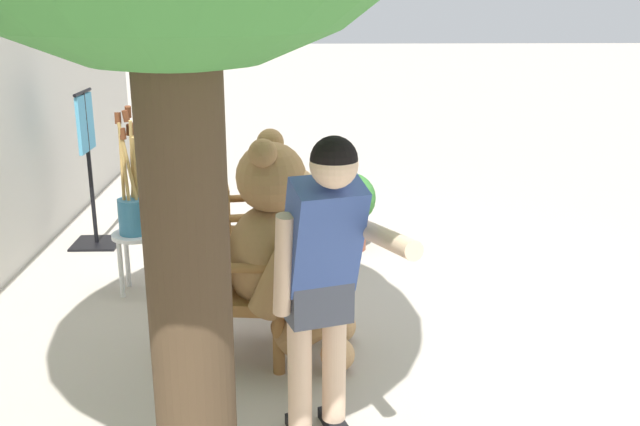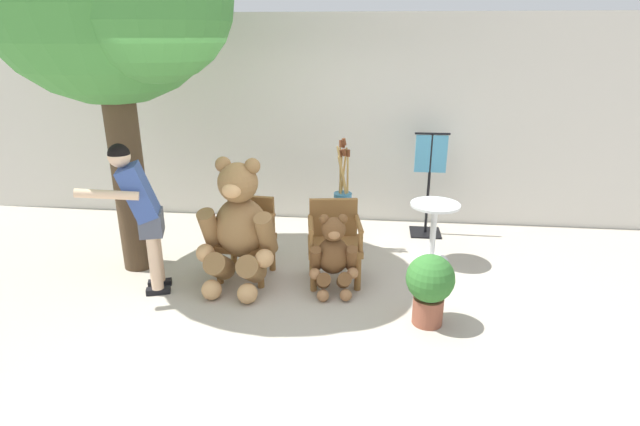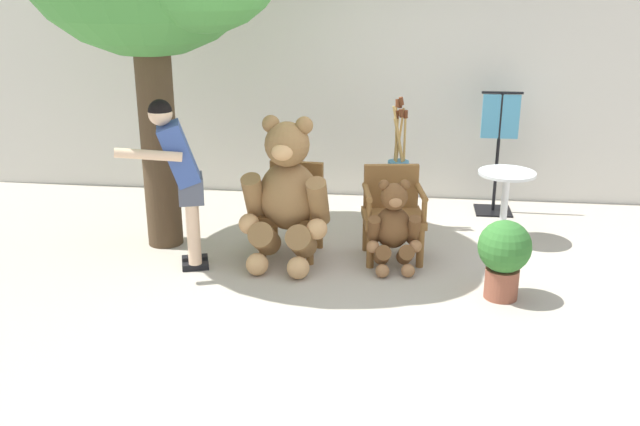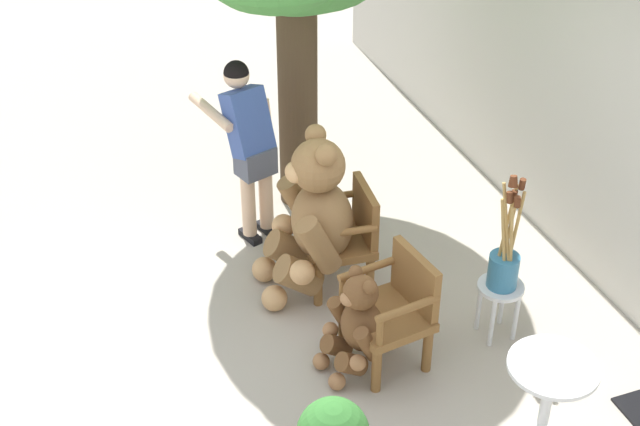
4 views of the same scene
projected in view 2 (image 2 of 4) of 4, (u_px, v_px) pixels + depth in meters
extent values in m
plane|color=#B2A899|center=(284.00, 295.00, 5.13)|extent=(60.00, 60.00, 0.00)
cube|color=beige|center=(312.00, 121.00, 6.91)|extent=(10.00, 0.16, 2.80)
cube|color=brown|center=(245.00, 242.00, 5.39)|extent=(0.61, 0.57, 0.07)
cylinder|color=brown|center=(219.00, 267.00, 5.31)|extent=(0.07, 0.07, 0.37)
cylinder|color=brown|center=(261.00, 271.00, 5.23)|extent=(0.07, 0.07, 0.37)
cylinder|color=brown|center=(234.00, 252.00, 5.70)|extent=(0.07, 0.07, 0.37)
cylinder|color=brown|center=(272.00, 255.00, 5.61)|extent=(0.07, 0.07, 0.37)
cube|color=brown|center=(251.00, 214.00, 5.52)|extent=(0.52, 0.11, 0.42)
cylinder|color=brown|center=(222.00, 219.00, 5.35)|extent=(0.10, 0.48, 0.06)
cylinder|color=brown|center=(215.00, 236.00, 5.20)|extent=(0.05, 0.05, 0.22)
cylinder|color=brown|center=(267.00, 222.00, 5.26)|extent=(0.10, 0.48, 0.06)
cylinder|color=brown|center=(261.00, 239.00, 5.10)|extent=(0.05, 0.05, 0.22)
cube|color=brown|center=(334.00, 246.00, 5.29)|extent=(0.63, 0.60, 0.07)
cylinder|color=brown|center=(313.00, 274.00, 5.16)|extent=(0.07, 0.07, 0.37)
cylinder|color=brown|center=(358.00, 274.00, 5.18)|extent=(0.07, 0.07, 0.37)
cylinder|color=brown|center=(312.00, 257.00, 5.55)|extent=(0.07, 0.07, 0.37)
cylinder|color=brown|center=(354.00, 257.00, 5.57)|extent=(0.07, 0.07, 0.37)
cube|color=brown|center=(333.00, 217.00, 5.43)|extent=(0.52, 0.14, 0.42)
cylinder|color=brown|center=(311.00, 224.00, 5.20)|extent=(0.13, 0.48, 0.06)
cylinder|color=brown|center=(311.00, 242.00, 5.04)|extent=(0.05, 0.05, 0.22)
cylinder|color=brown|center=(359.00, 224.00, 5.21)|extent=(0.13, 0.48, 0.06)
cylinder|color=brown|center=(361.00, 241.00, 5.05)|extent=(0.05, 0.05, 0.22)
ellipsoid|color=olive|center=(242.00, 228.00, 5.20)|extent=(0.60, 0.52, 0.65)
sphere|color=olive|center=(238.00, 183.00, 5.01)|extent=(0.41, 0.41, 0.41)
ellipsoid|color=tan|center=(232.00, 191.00, 4.86)|extent=(0.21, 0.17, 0.15)
sphere|color=black|center=(232.00, 190.00, 4.85)|extent=(0.06, 0.06, 0.06)
sphere|color=olive|center=(223.00, 165.00, 5.00)|extent=(0.16, 0.16, 0.16)
sphere|color=olive|center=(252.00, 166.00, 4.94)|extent=(0.16, 0.16, 0.16)
cylinder|color=olive|center=(210.00, 229.00, 5.16)|extent=(0.22, 0.37, 0.49)
sphere|color=tan|center=(205.00, 253.00, 5.12)|extent=(0.19, 0.19, 0.19)
cylinder|color=olive|center=(266.00, 234.00, 5.05)|extent=(0.22, 0.37, 0.49)
sphere|color=tan|center=(264.00, 258.00, 5.00)|extent=(0.19, 0.19, 0.19)
cylinder|color=olive|center=(220.00, 266.00, 5.14)|extent=(0.27, 0.42, 0.38)
sphere|color=tan|center=(212.00, 290.00, 5.02)|extent=(0.20, 0.20, 0.20)
cylinder|color=olive|center=(251.00, 269.00, 5.07)|extent=(0.27, 0.42, 0.38)
sphere|color=tan|center=(247.00, 294.00, 4.95)|extent=(0.20, 0.20, 0.20)
ellipsoid|color=brown|center=(333.00, 256.00, 5.13)|extent=(0.38, 0.33, 0.39)
sphere|color=brown|center=(333.00, 229.00, 5.01)|extent=(0.25, 0.25, 0.25)
ellipsoid|color=#A47148|center=(334.00, 235.00, 4.92)|extent=(0.13, 0.11, 0.09)
sphere|color=black|center=(334.00, 234.00, 4.92)|extent=(0.04, 0.04, 0.04)
sphere|color=brown|center=(324.00, 219.00, 4.99)|extent=(0.10, 0.10, 0.10)
sphere|color=brown|center=(343.00, 219.00, 4.99)|extent=(0.10, 0.10, 0.10)
cylinder|color=brown|center=(316.00, 259.00, 5.06)|extent=(0.14, 0.23, 0.30)
sphere|color=#A47148|center=(315.00, 274.00, 5.03)|extent=(0.12, 0.12, 0.12)
cylinder|color=brown|center=(351.00, 258.00, 5.08)|extent=(0.14, 0.23, 0.30)
sphere|color=#A47148|center=(353.00, 273.00, 5.05)|extent=(0.12, 0.12, 0.12)
cylinder|color=brown|center=(323.00, 281.00, 5.06)|extent=(0.18, 0.26, 0.23)
sphere|color=#A47148|center=(323.00, 296.00, 4.99)|extent=(0.12, 0.12, 0.12)
cylinder|color=brown|center=(344.00, 280.00, 5.07)|extent=(0.18, 0.26, 0.23)
sphere|color=#A47148|center=(346.00, 295.00, 5.00)|extent=(0.12, 0.12, 0.12)
cube|color=black|center=(160.00, 283.00, 5.32)|extent=(0.26, 0.16, 0.06)
cylinder|color=beige|center=(155.00, 245.00, 5.17)|extent=(0.12, 0.12, 0.82)
cube|color=black|center=(158.00, 291.00, 5.15)|extent=(0.26, 0.16, 0.06)
cylinder|color=beige|center=(154.00, 252.00, 5.00)|extent=(0.12, 0.12, 0.82)
cube|color=#4C5160|center=(151.00, 223.00, 4.99)|extent=(0.30, 0.35, 0.24)
cube|color=#385199|center=(139.00, 192.00, 4.86)|extent=(0.44, 0.42, 0.58)
sphere|color=beige|center=(119.00, 156.00, 4.71)|extent=(0.21, 0.21, 0.21)
sphere|color=black|center=(119.00, 154.00, 4.71)|extent=(0.21, 0.21, 0.21)
cylinder|color=beige|center=(107.00, 195.00, 4.62)|extent=(0.56, 0.26, 0.15)
cylinder|color=beige|center=(142.00, 198.00, 5.08)|extent=(0.18, 0.13, 0.51)
cylinder|color=silver|center=(342.00, 214.00, 6.11)|extent=(0.34, 0.34, 0.03)
cylinder|color=silver|center=(351.00, 229.00, 6.27)|extent=(0.04, 0.04, 0.43)
cylinder|color=silver|center=(335.00, 229.00, 6.29)|extent=(0.04, 0.04, 0.43)
cylinder|color=silver|center=(350.00, 235.00, 6.09)|extent=(0.04, 0.04, 0.43)
cylinder|color=silver|center=(334.00, 235.00, 6.11)|extent=(0.04, 0.04, 0.43)
cylinder|color=teal|center=(343.00, 203.00, 6.06)|extent=(0.22, 0.22, 0.26)
cylinder|color=tan|center=(348.00, 182.00, 5.96)|extent=(0.03, 0.09, 0.64)
cylinder|color=#592D19|center=(348.00, 153.00, 5.84)|extent=(0.04, 0.05, 0.08)
cylinder|color=tan|center=(343.00, 177.00, 5.93)|extent=(0.18, 0.08, 0.76)
cylinder|color=#592D19|center=(344.00, 142.00, 5.79)|extent=(0.06, 0.05, 0.09)
cylinder|color=tan|center=(343.00, 177.00, 6.01)|extent=(0.10, 0.03, 0.73)
cylinder|color=#592D19|center=(344.00, 144.00, 5.87)|extent=(0.05, 0.04, 0.08)
cylinder|color=tan|center=(343.00, 183.00, 5.94)|extent=(0.15, 0.05, 0.64)
cylinder|color=#592D19|center=(344.00, 152.00, 5.81)|extent=(0.06, 0.05, 0.09)
cylinder|color=tan|center=(340.00, 178.00, 5.95)|extent=(0.05, 0.13, 0.74)
cylinder|color=#592D19|center=(341.00, 144.00, 5.81)|extent=(0.05, 0.05, 0.09)
cylinder|color=tan|center=(340.00, 182.00, 6.00)|extent=(0.05, 0.06, 0.63)
cylinder|color=#592D19|center=(341.00, 153.00, 5.88)|extent=(0.05, 0.05, 0.08)
cylinder|color=silver|center=(435.00, 205.00, 5.65)|extent=(0.56, 0.56, 0.03)
cylinder|color=silver|center=(433.00, 234.00, 5.77)|extent=(0.07, 0.07, 0.69)
cylinder|color=silver|center=(431.00, 260.00, 5.88)|extent=(0.40, 0.40, 0.03)
cylinder|color=#473523|center=(127.00, 165.00, 5.38)|extent=(0.34, 0.34, 2.39)
cylinder|color=brown|center=(428.00, 310.00, 4.59)|extent=(0.28, 0.28, 0.26)
sphere|color=#33702D|center=(430.00, 278.00, 4.48)|extent=(0.44, 0.44, 0.44)
cube|color=black|center=(425.00, 232.00, 6.72)|extent=(0.40, 0.40, 0.02)
cylinder|color=black|center=(429.00, 185.00, 6.49)|extent=(0.04, 0.04, 1.35)
cylinder|color=black|center=(433.00, 134.00, 6.27)|extent=(0.44, 0.03, 0.03)
cube|color=#4C99BF|center=(431.00, 154.00, 6.35)|extent=(0.40, 0.03, 0.48)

